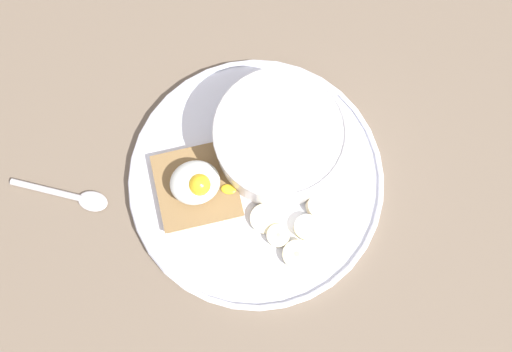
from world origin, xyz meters
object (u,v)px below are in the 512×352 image
oatmeal_bowl (280,139)px  toast_slice (197,186)px  banana_slice_front (307,228)px  banana_slice_back (278,236)px  banana_slice_left (261,219)px  banana_slice_inner (319,206)px  poached_egg (196,182)px  spoon (72,196)px  banana_slice_right (297,254)px

oatmeal_bowl → toast_slice: (10.47, 2.76, -2.57)cm
banana_slice_front → banana_slice_back: size_ratio=1.15×
banana_slice_left → banana_slice_inner: 6.91cm
oatmeal_bowl → banana_slice_front: (-0.96, 10.26, -2.73)cm
banana_slice_back → banana_slice_left: bearing=-56.8°
poached_egg → banana_slice_inner: poached_egg is taller
banana_slice_back → spoon: size_ratio=0.27×
toast_slice → banana_slice_left: size_ratio=2.17×
oatmeal_bowl → banana_slice_inner: bearing=109.9°
banana_slice_front → banana_slice_right: banana_slice_front is taller
oatmeal_bowl → banana_slice_right: 13.33cm
banana_slice_left → banana_slice_front: bearing=156.8°
toast_slice → banana_slice_right: size_ratio=2.34×
banana_slice_back → oatmeal_bowl: bearing=-103.3°
toast_slice → poached_egg: poached_egg is taller
poached_egg → banana_slice_front: 13.79cm
banana_slice_inner → spoon: bearing=-15.3°
banana_slice_right → spoon: (24.50, -12.64, -1.19)cm
poached_egg → banana_slice_right: 14.15cm
spoon → banana_slice_inner: bearing=164.7°
banana_slice_front → toast_slice: bearing=-33.3°
poached_egg → banana_slice_back: poached_egg is taller
toast_slice → banana_slice_back: size_ratio=2.99×
oatmeal_bowl → poached_egg: bearing=15.1°
toast_slice → banana_slice_right: (-9.58, 10.25, -0.21)cm
banana_slice_front → banana_slice_left: 5.37cm
banana_slice_front → oatmeal_bowl: bearing=-84.6°
banana_slice_right → spoon: banana_slice_right is taller
poached_egg → banana_slice_left: bearing=140.1°
banana_slice_front → spoon: 28.18cm
poached_egg → banana_slice_right: size_ratio=1.86×
banana_slice_front → banana_slice_left: bearing=-23.2°
oatmeal_bowl → banana_slice_back: 11.09cm
toast_slice → banana_slice_right: toast_slice is taller
banana_slice_left → oatmeal_bowl: bearing=-116.0°
oatmeal_bowl → banana_slice_right: size_ratio=3.74×
banana_slice_front → banana_slice_inner: 2.93cm
toast_slice → banana_slice_front: bearing=146.7°
banana_slice_back → banana_slice_inner: bearing=-156.5°
toast_slice → poached_egg: (-0.11, 0.04, 2.31)cm
toast_slice → poached_egg: size_ratio=1.26×
banana_slice_front → banana_slice_inner: (-1.97, -2.16, 0.10)cm
toast_slice → poached_egg: bearing=159.9°
banana_slice_back → banana_slice_right: (-1.58, 2.56, -0.02)cm
banana_slice_right → banana_slice_inner: banana_slice_inner is taller
banana_slice_back → spoon: 25.07cm
oatmeal_bowl → banana_slice_back: oatmeal_bowl is taller
banana_slice_inner → spoon: (28.32, -7.73, -1.34)cm
toast_slice → banana_slice_back: toast_slice is taller
toast_slice → spoon: (14.91, -2.39, -1.40)cm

